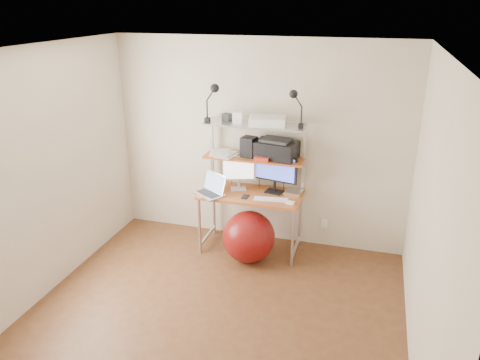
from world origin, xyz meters
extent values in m
plane|color=brown|center=(0.00, 0.00, 0.00)|extent=(3.60, 3.60, 0.00)
plane|color=silver|center=(0.00, 0.00, 2.50)|extent=(3.60, 3.60, 0.00)
plane|color=beige|center=(0.00, 1.80, 1.25)|extent=(3.60, 0.00, 3.60)
plane|color=beige|center=(0.00, -1.80, 1.25)|extent=(3.60, 0.00, 3.60)
plane|color=beige|center=(-1.80, 0.00, 1.25)|extent=(0.00, 3.60, 3.60)
plane|color=beige|center=(1.80, 0.00, 1.25)|extent=(0.00, 3.60, 3.60)
cube|color=#C56726|center=(0.00, 1.44, 0.72)|extent=(1.20, 0.60, 0.03)
cylinder|color=#BAB9BF|center=(-0.56, 1.18, 0.35)|extent=(0.04, 0.04, 0.71)
cylinder|color=#BAB9BF|center=(-0.56, 1.70, 0.35)|extent=(0.04, 0.04, 0.71)
cylinder|color=#BAB9BF|center=(0.56, 1.18, 0.35)|extent=(0.04, 0.04, 0.71)
cylinder|color=#BAB9BF|center=(0.56, 1.70, 0.35)|extent=(0.04, 0.04, 0.71)
cube|color=#BAB9BF|center=(-0.57, 1.70, 1.15)|extent=(0.03, 0.04, 0.84)
cube|color=#BAB9BF|center=(0.57, 1.70, 1.15)|extent=(0.03, 0.04, 0.84)
cube|color=#C56726|center=(0.00, 1.57, 1.14)|extent=(1.18, 0.34, 0.02)
cube|color=#BAB9BF|center=(0.00, 1.57, 1.54)|extent=(1.18, 0.34, 0.02)
cube|color=white|center=(0.85, 1.79, 0.30)|extent=(0.08, 0.01, 0.12)
cube|color=silver|center=(-0.18, 1.52, 0.75)|extent=(0.22, 0.19, 0.01)
cylinder|color=silver|center=(-0.18, 1.54, 0.81)|extent=(0.03, 0.03, 0.10)
cube|color=silver|center=(-0.18, 1.54, 1.01)|extent=(0.39, 0.16, 0.30)
plane|color=white|center=(-0.18, 1.52, 1.01)|extent=(0.34, 0.12, 0.36)
cube|color=black|center=(0.26, 1.55, 0.75)|extent=(0.22, 0.19, 0.01)
cylinder|color=black|center=(0.26, 1.57, 0.81)|extent=(0.03, 0.03, 0.12)
cube|color=black|center=(0.26, 1.57, 1.04)|extent=(0.54, 0.14, 0.33)
plane|color=blue|center=(0.26, 1.55, 1.04)|extent=(0.48, 0.09, 0.49)
cube|color=silver|center=(-0.46, 1.26, 0.75)|extent=(0.44, 0.40, 0.02)
cube|color=#2D2D30|center=(-0.46, 1.26, 0.76)|extent=(0.34, 0.29, 0.00)
cube|color=silver|center=(-0.40, 1.37, 0.87)|extent=(0.34, 0.25, 0.23)
plane|color=#6E97B8|center=(-0.40, 1.37, 0.87)|extent=(0.32, 0.25, 0.31)
cube|color=white|center=(0.27, 1.32, 0.75)|extent=(0.40, 0.16, 0.01)
cube|color=white|center=(0.50, 1.27, 0.75)|extent=(0.10, 0.07, 0.03)
cube|color=silver|center=(0.48, 1.58, 0.76)|extent=(0.21, 0.21, 0.04)
cube|color=black|center=(-0.03, 1.31, 0.74)|extent=(0.07, 0.13, 0.01)
cube|color=black|center=(0.25, 1.61, 1.25)|extent=(0.54, 0.41, 0.20)
cube|color=#2D2D30|center=(0.25, 1.61, 1.37)|extent=(0.37, 0.30, 0.03)
cube|color=black|center=(-0.06, 1.57, 1.27)|extent=(0.19, 0.19, 0.24)
cube|color=red|center=(0.12, 1.47, 1.17)|extent=(0.17, 0.11, 0.05)
cube|color=white|center=(0.15, 1.55, 1.60)|extent=(0.44, 0.33, 0.09)
cube|color=silver|center=(0.15, 1.55, 1.65)|extent=(0.37, 0.26, 0.02)
cube|color=white|center=(-0.20, 1.56, 1.61)|extent=(0.12, 0.10, 0.13)
cube|color=#2D2D30|center=(-0.34, 1.60, 1.60)|extent=(0.11, 0.11, 0.09)
cube|color=black|center=(-0.54, 1.48, 1.58)|extent=(0.06, 0.07, 0.06)
cylinder|color=black|center=(-0.54, 1.48, 1.71)|extent=(0.02, 0.02, 0.20)
sphere|color=black|center=(-0.44, 1.47, 1.95)|extent=(0.10, 0.10, 0.10)
cube|color=black|center=(0.54, 1.53, 1.58)|extent=(0.05, 0.06, 0.05)
cylinder|color=black|center=(0.54, 1.53, 1.70)|extent=(0.02, 0.02, 0.19)
sphere|color=black|center=(0.44, 1.52, 1.92)|extent=(0.09, 0.09, 0.09)
sphere|color=maroon|center=(0.05, 1.17, 0.31)|extent=(0.61, 0.61, 0.61)
cube|color=white|center=(-0.45, 1.59, 1.15)|extent=(0.27, 0.32, 0.00)
cube|color=white|center=(-0.32, 1.52, 1.16)|extent=(0.26, 0.32, 0.00)
cube|color=white|center=(-0.43, 1.61, 1.16)|extent=(0.25, 0.31, 0.00)
cube|color=white|center=(-0.36, 1.55, 1.17)|extent=(0.25, 0.31, 0.00)
cube|color=white|center=(-0.42, 1.57, 1.17)|extent=(0.28, 0.33, 0.00)
camera|label=1|loc=(1.30, -3.48, 2.88)|focal=35.00mm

